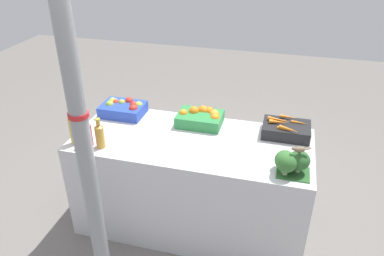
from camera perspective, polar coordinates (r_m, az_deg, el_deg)
name	(u,v)px	position (r m, az deg, el deg)	size (l,w,h in m)	color
ground_plane	(192,220)	(3.43, 0.00, -13.85)	(10.00, 10.00, 0.00)	slate
market_table	(192,182)	(3.16, 0.00, -8.27)	(1.86, 0.82, 0.84)	silver
support_pole	(78,116)	(2.28, -16.92, 1.83)	(0.12, 0.12, 2.69)	gray
apple_crate	(123,108)	(3.33, -10.43, 2.99)	(0.37, 0.27, 0.13)	#2847B7
orange_crate	(201,117)	(3.12, 1.44, 1.64)	(0.37, 0.27, 0.14)	#2D8442
carrot_crate	(286,129)	(3.05, 14.11, -0.18)	(0.37, 0.28, 0.13)	black
broccoli_pile	(289,162)	(2.59, 14.61, -4.97)	(0.24, 0.20, 0.17)	#2D602D
juice_bottle_golden	(74,129)	(2.95, -17.58, -0.11)	(0.07, 0.07, 0.29)	gold
juice_bottle_ruby	(88,133)	(2.90, -15.61, -0.81)	(0.07, 0.07, 0.25)	#B2333D
juice_bottle_amber	(100,135)	(2.86, -13.88, -1.08)	(0.07, 0.07, 0.24)	gold
sparrow_bird	(299,149)	(2.52, 16.01, -3.17)	(0.13, 0.06, 0.05)	#4C3D2D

